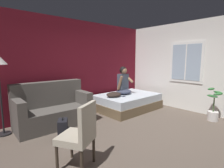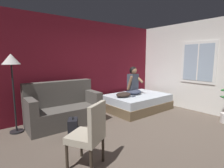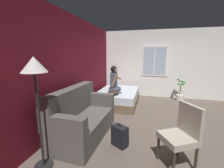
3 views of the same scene
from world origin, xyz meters
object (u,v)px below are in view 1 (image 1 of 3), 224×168
Objects in this scene: side_chair at (80,133)px; potted_plant at (213,109)px; person_seated at (123,83)px; cell_phone at (124,96)px; throw_pillow at (114,94)px; bed at (127,102)px; couch at (53,109)px; backpack at (64,130)px.

side_chair is 3.67m from potted_plant.
cell_phone is at bearing -133.78° from person_seated.
throw_pillow is at bearing -168.67° from person_seated.
cell_phone is at bearing -155.79° from bed.
couch reaches higher than potted_plant.
person_seated is at bearing 11.33° from throw_pillow.
cell_phone is at bearing 11.69° from backpack.
backpack is at bearing 154.64° from potted_plant.
throw_pillow reaches higher than cell_phone.
couch is 2.31m from person_seated.
side_chair is (-2.72, -1.61, 0.30)m from bed.
backpack is 2.04m from throw_pillow.
throw_pillow is at bearing 123.43° from potted_plant.
couch is 1.78m from throw_pillow.
couch is 3.76× the size of backpack.
backpack is (-2.48, -0.59, -0.04)m from bed.
bed is 2.35m from couch.
couch is at bearing 79.71° from backpack.
throw_pillow is at bearing 37.24° from side_chair.
bed is 0.65m from throw_pillow.
person_seated reaches higher than cell_phone.
side_chair is 1.10m from backpack.
throw_pillow is (1.76, -0.25, 0.16)m from couch.
potted_plant reaches higher than backpack.
side_chair is 2.04× the size of throw_pillow.
backpack is (-0.16, -0.87, -0.20)m from couch.
couch is 0.91m from backpack.
couch is 2.03× the size of potted_plant.
person_seated is (2.66, 1.74, 0.30)m from side_chair.
backpack is at bearing -166.61° from bed.
person_seated is 0.59m from throw_pillow.
throw_pillow is (2.15, 1.64, 0.02)m from side_chair.
backpack is 3.18× the size of cell_phone.
person_seated is at bearing 131.33° from cell_phone.
side_chair is at bearing -101.83° from couch.
side_chair reaches higher than potted_plant.
person_seated is 2.57m from potted_plant.
cell_phone is (0.25, -0.17, -0.07)m from throw_pillow.
person_seated reaches higher than couch.
person_seated is at bearing 16.50° from backpack.
bed is 0.62m from person_seated.
person_seated is (-0.06, 0.13, 0.60)m from bed.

